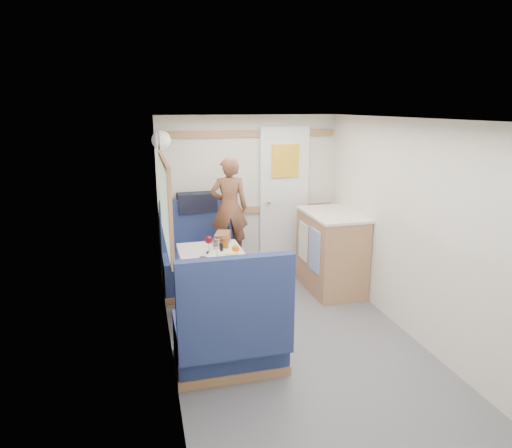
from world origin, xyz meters
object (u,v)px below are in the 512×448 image
object	(u,v)px
person	(229,208)
tumbler_left	(203,263)
duffel_bag	(197,202)
bench_near	(231,337)
bench_far	(202,266)
galley_counter	(331,251)
dinette_table	(213,270)
cheese_block	(231,255)
orange_fruit	(236,249)
beer_glass	(225,243)
wine_glass	(209,241)
tray	(221,255)
tumbler_right	(217,245)
bread_loaf	(223,238)
salt_grinder	(218,255)
dome_light	(161,140)
pepper_grinder	(221,248)

from	to	relation	value
person	tumbler_left	size ratio (longest dim) A/B	10.48
duffel_bag	tumbler_left	bearing A→B (deg)	-99.01
bench_near	person	world-z (taller)	person
tumbler_left	bench_far	bearing A→B (deg)	83.37
bench_near	tumbler_left	bearing A→B (deg)	106.28
galley_counter	person	distance (m)	1.30
dinette_table	cheese_block	world-z (taller)	cheese_block
orange_fruit	beer_glass	world-z (taller)	beer_glass
wine_glass	bench_far	bearing A→B (deg)	88.02
tray	tumbler_right	size ratio (longest dim) A/B	2.73
galley_counter	bread_loaf	distance (m)	1.35
tumbler_left	salt_grinder	xyz separation A→B (m)	(0.17, 0.22, -0.01)
wine_glass	tumbler_left	world-z (taller)	wine_glass
orange_fruit	tumbler_right	world-z (taller)	tumbler_right
dinette_table	cheese_block	bearing A→B (deg)	-44.45
dinette_table	beer_glass	xyz separation A→B (m)	(0.16, 0.18, 0.20)
person	beer_glass	xyz separation A→B (m)	(-0.14, -0.51, -0.24)
dome_light	wine_glass	world-z (taller)	dome_light
wine_glass	tumbler_left	size ratio (longest dim) A/B	1.56
orange_fruit	dome_light	bearing A→B (deg)	124.45
person	tumbler_right	bearing A→B (deg)	73.60
galley_counter	tray	size ratio (longest dim) A/B	2.95
tumbler_right	bread_loaf	distance (m)	0.27
duffel_bag	orange_fruit	world-z (taller)	duffel_bag
orange_fruit	wine_glass	bearing A→B (deg)	157.21
tumbler_left	galley_counter	bearing A→B (deg)	29.79
galley_counter	tumbler_right	bearing A→B (deg)	-163.38
bench_far	salt_grinder	bearing A→B (deg)	-88.52
tumbler_right	salt_grinder	world-z (taller)	tumbler_right
pepper_grinder	bench_far	bearing A→B (deg)	96.34
cheese_block	bench_near	bearing A→B (deg)	-101.55
tray	dinette_table	bearing A→B (deg)	134.19
tumbler_left	bench_near	bearing A→B (deg)	-73.72
person	bread_loaf	distance (m)	0.43
tray	bread_loaf	xyz separation A→B (m)	(0.10, 0.44, 0.04)
dome_light	galley_counter	xyz separation A→B (m)	(1.86, -0.30, -1.28)
beer_glass	person	bearing A→B (deg)	74.31
galley_counter	bread_loaf	world-z (taller)	galley_counter
galley_counter	duffel_bag	distance (m)	1.67
bench_near	tumbler_left	xyz separation A→B (m)	(-0.14, 0.49, 0.47)
salt_grinder	bread_loaf	size ratio (longest dim) A/B	0.36
bench_far	pepper_grinder	world-z (taller)	bench_far
cheese_block	pepper_grinder	bearing A→B (deg)	106.47
bench_far	duffel_bag	world-z (taller)	duffel_bag
dinette_table	galley_counter	distance (m)	1.57
tray	bread_loaf	distance (m)	0.46
bench_near	duffel_bag	size ratio (longest dim) A/B	2.34
bench_near	salt_grinder	world-z (taller)	bench_near
person	dinette_table	bearing A→B (deg)	73.30
wine_glass	bread_loaf	distance (m)	0.37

